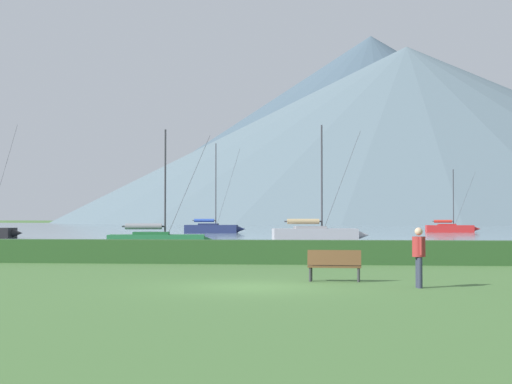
# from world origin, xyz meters

# --- Properties ---
(ground_plane) EXTENTS (1000.00, 1000.00, 0.00)m
(ground_plane) POSITION_xyz_m (0.00, 0.00, 0.00)
(ground_plane) COLOR #477038
(harbor_water) EXTENTS (320.00, 246.00, 0.00)m
(harbor_water) POSITION_xyz_m (0.00, 137.00, 0.00)
(harbor_water) COLOR gray
(harbor_water) RESTS_ON ground_plane
(hedge_line) EXTENTS (80.00, 1.20, 0.98)m
(hedge_line) POSITION_xyz_m (0.00, 11.00, 0.49)
(hedge_line) COLOR #284C23
(hedge_line) RESTS_ON ground_plane
(sailboat_slip_0) EXTENTS (6.94, 2.14, 8.21)m
(sailboat_slip_0) POSITION_xyz_m (16.93, 82.04, 0.57)
(sailboat_slip_0) COLOR red
(sailboat_slip_0) RESTS_ON harbor_water
(sailboat_slip_2) EXTENTS (7.55, 2.41, 11.17)m
(sailboat_slip_2) POSITION_xyz_m (-13.12, 74.55, 0.64)
(sailboat_slip_2) COLOR navy
(sailboat_slip_2) RESTS_ON harbor_water
(sailboat_slip_3) EXTENTS (6.75, 2.79, 7.25)m
(sailboat_slip_3) POSITION_xyz_m (-8.35, 24.68, 0.54)
(sailboat_slip_3) COLOR #236B38
(sailboat_slip_3) RESTS_ON harbor_water
(sailboat_slip_7) EXTENTS (7.86, 3.39, 9.32)m
(sailboat_slip_7) POSITION_xyz_m (0.68, 40.88, 0.64)
(sailboat_slip_7) COLOR #9E9EA3
(sailboat_slip_7) RESTS_ON harbor_water
(park_bench_near_path) EXTENTS (1.61, 0.54, 0.95)m
(park_bench_near_path) POSITION_xyz_m (2.28, 2.06, 0.53)
(park_bench_near_path) COLOR brown
(park_bench_near_path) RESTS_ON ground_plane
(person_seated_viewer) EXTENTS (0.36, 0.56, 1.65)m
(person_seated_viewer) POSITION_xyz_m (4.59, 0.22, 0.97)
(person_seated_viewer) COLOR #2D3347
(person_seated_viewer) RESTS_ON ground_plane
(distant_hill_west_ridge) EXTENTS (211.15, 211.15, 54.04)m
(distant_hill_west_ridge) POSITION_xyz_m (79.36, 381.79, 27.02)
(distant_hill_west_ridge) COLOR slate
(distant_hill_west_ridge) RESTS_ON ground_plane
(distant_hill_central_peak) EXTENTS (248.47, 248.47, 82.79)m
(distant_hill_central_peak) POSITION_xyz_m (17.34, 327.23, 41.40)
(distant_hill_central_peak) COLOR #425666
(distant_hill_central_peak) RESTS_ON ground_plane
(distant_hill_east_ridge) EXTENTS (280.14, 280.14, 71.37)m
(distant_hill_east_ridge) POSITION_xyz_m (30.50, 298.35, 35.68)
(distant_hill_east_ridge) COLOR slate
(distant_hill_east_ridge) RESTS_ON ground_plane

